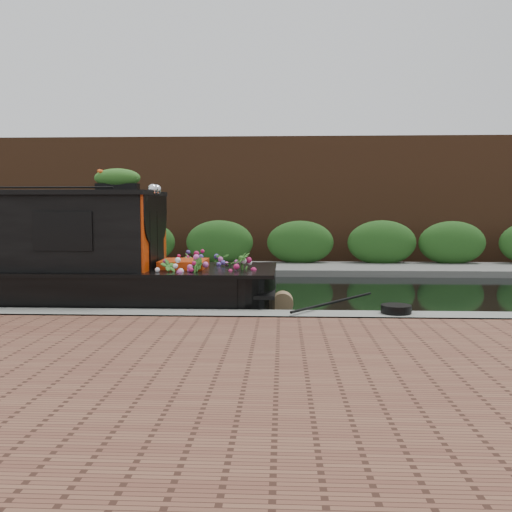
{
  "coord_description": "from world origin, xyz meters",
  "views": [
    {
      "loc": [
        1.71,
        -11.45,
        1.8
      ],
      "look_at": [
        1.21,
        -0.6,
        0.85
      ],
      "focal_mm": 40.0,
      "sensor_mm": 36.0,
      "label": 1
    }
  ],
  "objects": [
    {
      "name": "ground",
      "position": [
        0.0,
        0.0,
        0.0
      ],
      "size": [
        80.0,
        80.0,
        0.0
      ],
      "primitive_type": "plane",
      "color": "black",
      "rests_on": "ground"
    },
    {
      "name": "rope_fender",
      "position": [
        1.73,
        -1.93,
        0.18
      ],
      "size": [
        0.36,
        0.34,
        0.36
      ],
      "primitive_type": "cylinder",
      "rotation": [
        1.57,
        0.0,
        0.0
      ],
      "color": "olive",
      "rests_on": "ground"
    },
    {
      "name": "coiled_mooring_rope",
      "position": [
        3.37,
        -3.19,
        0.31
      ],
      "size": [
        0.44,
        0.44,
        0.12
      ],
      "primitive_type": "cylinder",
      "color": "black",
      "rests_on": "near_bank_coping"
    },
    {
      "name": "near_bank_coping",
      "position": [
        0.0,
        -3.3,
        0.0
      ],
      "size": [
        40.0,
        0.6,
        0.5
      ],
      "primitive_type": "cube",
      "color": "gray",
      "rests_on": "ground"
    },
    {
      "name": "far_brick_wall",
      "position": [
        0.0,
        7.2,
        0.0
      ],
      "size": [
        40.0,
        1.0,
        8.0
      ],
      "primitive_type": "cube",
      "color": "brown",
      "rests_on": "ground"
    },
    {
      "name": "far_bank_path",
      "position": [
        0.0,
        4.2,
        0.0
      ],
      "size": [
        40.0,
        2.4,
        0.34
      ],
      "primitive_type": "cube",
      "color": "#62625E",
      "rests_on": "ground"
    },
    {
      "name": "near_bank_pavers",
      "position": [
        0.0,
        -7.0,
        0.0
      ],
      "size": [
        40.0,
        7.0,
        0.5
      ],
      "primitive_type": "cube",
      "color": "brown",
      "rests_on": "ground"
    },
    {
      "name": "far_hedge",
      "position": [
        0.0,
        5.1,
        0.0
      ],
      "size": [
        40.0,
        1.1,
        2.8
      ],
      "primitive_type": "cube",
      "color": "#224F1A",
      "rests_on": "ground"
    }
  ]
}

